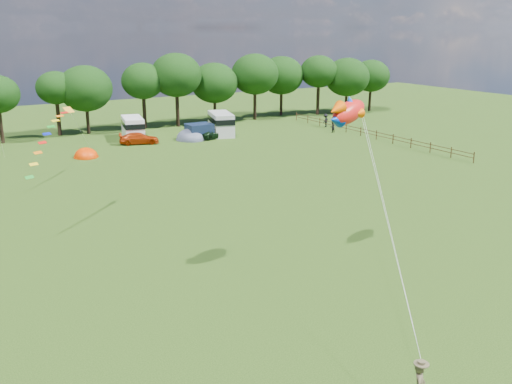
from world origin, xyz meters
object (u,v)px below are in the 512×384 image
tent_orange (86,157)px  fish_kite (346,113)px  campervan_d (221,123)px  walker_b (326,120)px  tent_greyblue (191,139)px  car_d (214,133)px  walker_a (332,127)px  campervan_c (133,127)px  car_c (139,138)px

tent_orange → fish_kite: size_ratio=0.81×
campervan_d → walker_b: campervan_d is taller
tent_greyblue → walker_b: (20.46, -0.79, 0.92)m
car_d → walker_a: 16.19m
campervan_c → campervan_d: size_ratio=0.92×
fish_kite → walker_a: 45.04m
car_d → fish_kite: (-10.90, -39.72, 8.39)m
campervan_c → tent_greyblue: 7.57m
campervan_d → tent_greyblue: bearing=118.0°
car_d → walker_a: (15.62, -4.27, 0.14)m
campervan_c → tent_orange: 11.37m
walker_a → walker_b: 4.46m
car_d → walker_b: bearing=-103.2°
campervan_d → walker_a: size_ratio=4.28×
walker_a → car_c: bearing=-17.6°
car_c → walker_b: size_ratio=2.43×
car_c → fish_kite: (-1.36, -40.88, 8.32)m
campervan_d → walker_a: bearing=-97.8°
fish_kite → walker_b: bearing=34.8°
fish_kite → walker_b: 49.31m
campervan_c → campervan_d: campervan_d is taller
tent_orange → walker_a: (32.62, -1.19, 0.73)m
campervan_d → walker_b: (15.64, -1.86, -0.63)m
walker_a → tent_orange: bearing=-7.5°
campervan_d → tent_greyblue: (-4.82, -1.08, -1.55)m
tent_orange → walker_a: 32.65m
car_c → tent_greyblue: bearing=-78.0°
car_c → campervan_d: bearing=-70.4°
tent_greyblue → car_d: bearing=-10.8°
car_c → campervan_d: 11.43m
campervan_c → tent_greyblue: size_ratio=1.44×
campervan_d → tent_greyblue: 5.18m
tent_orange → walker_a: walker_a is taller
tent_greyblue → walker_a: bearing=-14.6°
campervan_c → fish_kite: (-1.88, -44.62, 7.54)m
car_c → campervan_c: bearing=9.3°
campervan_c → walker_a: campervan_c is taller
campervan_d → tent_orange: bearing=119.5°
fish_kite → walker_b: (28.39, 39.50, -8.06)m
fish_kite → campervan_d: bearing=53.4°
fish_kite → walker_a: bearing=33.7°
tent_orange → tent_greyblue: size_ratio=0.70×
tent_greyblue → walker_a: (18.59, -4.83, 0.73)m
walker_b → tent_orange: bearing=-24.6°
tent_orange → campervan_d: bearing=14.1°
tent_orange → car_c: bearing=29.5°
walker_b → walker_a: bearing=35.9°
campervan_c → walker_b: bearing=-89.5°
campervan_c → tent_orange: campervan_c is taller
car_c → campervan_c: size_ratio=0.77×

